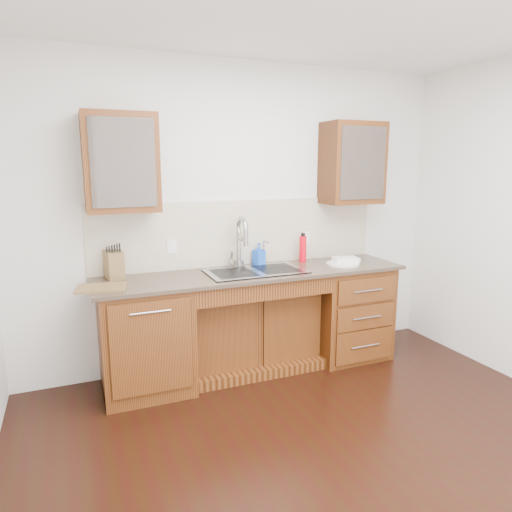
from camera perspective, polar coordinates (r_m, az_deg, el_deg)
name	(u,v)px	position (r m, az deg, el deg)	size (l,w,h in m)	color
ground	(342,471)	(3.17, 10.66, -24.90)	(4.00, 3.50, 0.10)	black
wall_back	(239,216)	(4.20, -2.08, 5.01)	(4.00, 0.10, 2.70)	silver
base_cabinet_left	(145,338)	(3.84, -13.66, -9.91)	(0.70, 0.62, 0.88)	#593014
base_cabinet_center	(251,329)	(4.18, -0.68, -9.11)	(1.20, 0.44, 0.70)	#593014
base_cabinet_right	(346,310)	(4.50, 11.14, -6.64)	(0.70, 0.62, 0.88)	#593014
countertop	(255,273)	(3.93, -0.14, -2.15)	(2.70, 0.65, 0.03)	#84705B
backsplash	(242,233)	(4.16, -1.77, 2.94)	(2.70, 0.02, 0.59)	beige
sink	(256,281)	(3.94, -0.06, -3.19)	(0.84, 0.46, 0.19)	#9E9EA5
faucet	(239,245)	(4.06, -2.20, 1.37)	(0.04, 0.04, 0.40)	#999993
filter_tap	(264,252)	(4.17, 0.98, 0.54)	(0.02, 0.02, 0.24)	#999993
upper_cabinet_left	(121,163)	(3.72, -16.56, 11.08)	(0.55, 0.34, 0.75)	#593014
upper_cabinet_right	(352,163)	(4.46, 11.92, 11.26)	(0.55, 0.34, 0.75)	#593014
outlet_left	(172,247)	(3.98, -10.49, 1.14)	(0.08, 0.01, 0.12)	white
outlet_right	(305,238)	(4.43, 6.20, 2.28)	(0.08, 0.01, 0.12)	white
soap_bottle	(259,254)	(4.17, 0.37, 0.27)	(0.09, 0.09, 0.20)	blue
water_bottle	(303,249)	(4.31, 5.87, 0.87)	(0.07, 0.07, 0.25)	red
plate	(343,264)	(4.26, 10.79, -0.98)	(0.30, 0.30, 0.02)	silver
dish_towel	(346,259)	(4.35, 11.14, -0.41)	(0.23, 0.16, 0.04)	silver
knife_block	(114,265)	(3.84, -17.34, -1.04)	(0.12, 0.20, 0.22)	brown
cutting_board	(101,288)	(3.57, -18.76, -3.77)	(0.36, 0.25, 0.02)	#A18352
cup_left_a	(106,170)	(3.71, -18.30, 10.20)	(0.13, 0.13, 0.10)	silver
cup_left_b	(130,169)	(3.72, -15.45, 10.39)	(0.11, 0.11, 0.10)	silver
cup_right_a	(345,169)	(4.42, 11.08, 10.62)	(0.12, 0.12, 0.09)	white
cup_right_b	(358,169)	(4.49, 12.58, 10.55)	(0.10, 0.10, 0.09)	silver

